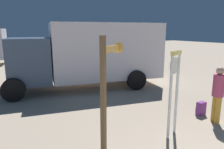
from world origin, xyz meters
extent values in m
cylinder|color=white|center=(0.37, 2.71, 1.05)|extent=(0.07, 0.07, 2.11)
cylinder|color=white|center=(0.74, 2.85, 1.05)|extent=(0.07, 0.07, 2.11)
cube|color=#F7DF68|center=(0.56, 2.78, 2.16)|extent=(0.48, 0.24, 0.10)
cylinder|color=white|center=(0.54, 2.81, 1.84)|extent=(0.41, 0.18, 0.43)
cube|color=black|center=(0.54, 2.83, 1.84)|extent=(0.06, 0.03, 0.10)
cube|color=black|center=(0.54, 2.83, 1.84)|extent=(0.14, 0.06, 0.11)
cube|color=brown|center=(-1.36, 2.95, 1.30)|extent=(0.14, 0.14, 2.59)
cube|color=#FFBD53|center=(-1.03, 3.16, 2.30)|extent=(0.60, 0.40, 0.14)
cone|color=#FFBD53|center=(-0.66, 3.39, 2.30)|extent=(0.32, 0.33, 0.25)
sphere|color=#FFEE8A|center=(-1.29, 3.00, 0.65)|extent=(0.04, 0.04, 0.04)
sphere|color=#F9ED98|center=(-1.29, 3.00, 1.43)|extent=(0.04, 0.04, 0.04)
sphere|color=#F0DE81|center=(-1.29, 3.00, 2.20)|extent=(0.04, 0.04, 0.04)
cylinder|color=gold|center=(2.29, 2.75, 0.41)|extent=(0.15, 0.15, 0.81)
cylinder|color=gold|center=(2.23, 2.60, 0.41)|extent=(0.15, 0.15, 0.81)
cylinder|color=#B33F63|center=(2.26, 2.68, 1.13)|extent=(0.32, 0.32, 0.64)
sphere|color=tan|center=(2.26, 2.68, 1.57)|extent=(0.22, 0.22, 0.22)
cube|color=#7E378F|center=(2.36, 3.25, 0.22)|extent=(0.29, 0.17, 0.44)
cube|color=#7A2C86|center=(2.36, 3.36, 0.15)|extent=(0.21, 0.04, 0.19)
cube|color=white|center=(1.52, 8.08, 1.74)|extent=(5.46, 3.30, 2.57)
cube|color=#41536C|center=(-1.85, 8.79, 1.41)|extent=(2.11, 2.49, 1.92)
cube|color=black|center=(-2.69, 8.96, 1.80)|extent=(0.41, 1.81, 0.85)
cylinder|color=black|center=(-2.23, 10.06, 0.45)|extent=(0.93, 0.43, 0.90)
cylinder|color=black|center=(-2.71, 7.76, 0.45)|extent=(0.93, 0.43, 0.90)
cylinder|color=black|center=(2.84, 9.01, 0.45)|extent=(0.93, 0.43, 0.90)
cylinder|color=black|center=(2.36, 6.71, 0.45)|extent=(0.93, 0.43, 0.90)
camera|label=1|loc=(-3.34, -0.78, 2.69)|focal=33.52mm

